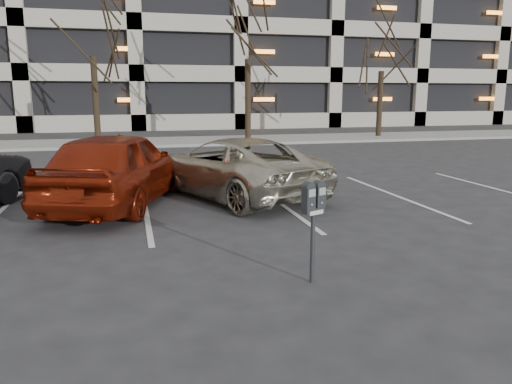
# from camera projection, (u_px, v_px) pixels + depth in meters

# --- Properties ---
(ground) EXTENTS (140.00, 140.00, 0.00)m
(ground) POSITION_uv_depth(u_px,v_px,m) (238.00, 236.00, 8.19)
(ground) COLOR #28282B
(ground) RESTS_ON ground
(sidewalk) EXTENTS (80.00, 4.00, 0.12)m
(sidewalk) POSITION_uv_depth(u_px,v_px,m) (165.00, 142.00, 23.38)
(sidewalk) COLOR gray
(sidewalk) RESTS_ON ground
(stall_lines) EXTENTS (16.90, 5.20, 0.00)m
(stall_lines) POSITION_uv_depth(u_px,v_px,m) (146.00, 209.00, 10.04)
(stall_lines) COLOR silver
(stall_lines) RESTS_ON ground
(parking_garage) EXTENTS (52.00, 20.00, 19.00)m
(parking_garage) POSITION_uv_depth(u_px,v_px,m) (291.00, 8.00, 41.45)
(parking_garage) COLOR black
(parking_garage) RESTS_ON ground
(tree_b) EXTENTS (3.81, 3.81, 8.65)m
(tree_b) POSITION_uv_depth(u_px,v_px,m) (90.00, 0.00, 21.45)
(tree_b) COLOR black
(tree_b) RESTS_ON ground
(tree_c) EXTENTS (3.80, 3.80, 8.65)m
(tree_c) POSITION_uv_depth(u_px,v_px,m) (248.00, 7.00, 23.15)
(tree_c) COLOR black
(tree_c) RESTS_ON ground
(tree_d) EXTENTS (3.33, 3.33, 7.56)m
(tree_d) POSITION_uv_depth(u_px,v_px,m) (383.00, 29.00, 25.00)
(tree_d) COLOR black
(tree_d) RESTS_ON ground
(parking_meter) EXTENTS (0.34, 0.24, 1.25)m
(parking_meter) POSITION_uv_depth(u_px,v_px,m) (313.00, 207.00, 6.01)
(parking_meter) COLOR black
(parking_meter) RESTS_ON ground
(suv_silver) EXTENTS (3.91, 5.29, 1.34)m
(suv_silver) POSITION_uv_depth(u_px,v_px,m) (233.00, 167.00, 11.28)
(suv_silver) COLOR #B7B29C
(suv_silver) RESTS_ON ground
(car_red) EXTENTS (3.34, 5.01, 1.58)m
(car_red) POSITION_uv_depth(u_px,v_px,m) (117.00, 168.00, 10.27)
(car_red) COLOR maroon
(car_red) RESTS_ON ground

